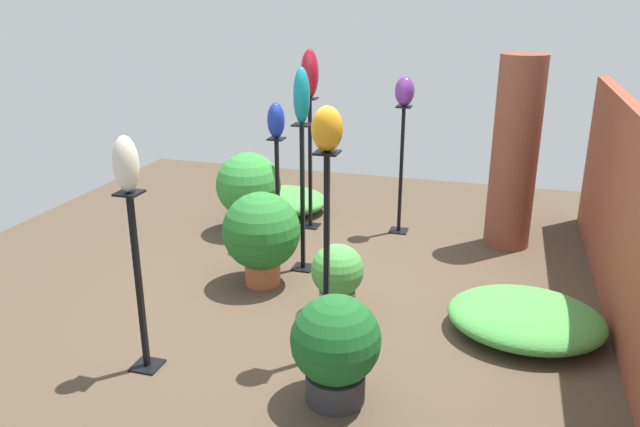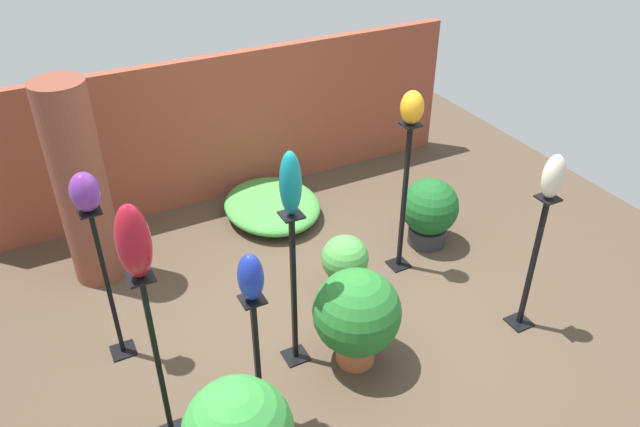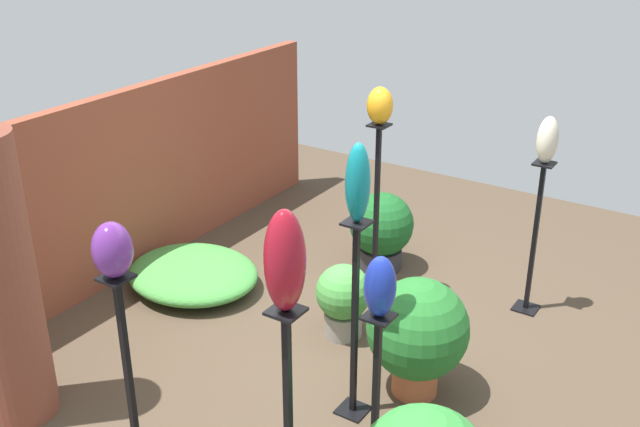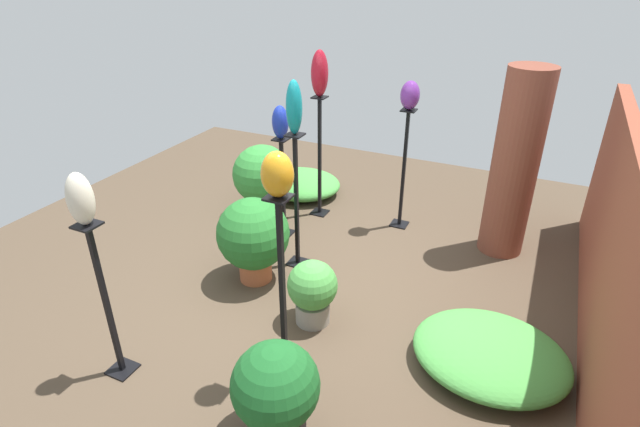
% 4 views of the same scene
% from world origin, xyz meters
% --- Properties ---
extents(ground_plane, '(8.00, 8.00, 0.00)m').
position_xyz_m(ground_plane, '(0.00, 0.00, 0.00)').
color(ground_plane, '#4C3D2D').
extents(brick_wall_back, '(5.60, 0.12, 1.70)m').
position_xyz_m(brick_wall_back, '(0.00, 2.38, 0.85)').
color(brick_wall_back, brown).
rests_on(brick_wall_back, ground).
extents(brick_pillar, '(0.47, 0.47, 2.00)m').
position_xyz_m(brick_pillar, '(-1.73, 1.51, 1.00)').
color(brick_pillar, brown).
rests_on(brick_pillar, ground).
extents(pedestal_violet, '(0.20, 0.20, 1.43)m').
position_xyz_m(pedestal_violet, '(-1.78, 0.33, 0.66)').
color(pedestal_violet, black).
rests_on(pedestal_violet, ground).
extents(pedestal_cobalt, '(0.20, 0.20, 1.17)m').
position_xyz_m(pedestal_cobalt, '(-1.00, -0.83, 0.54)').
color(pedestal_cobalt, black).
rests_on(pedestal_cobalt, ground).
extents(pedestal_teal, '(0.20, 0.20, 1.44)m').
position_xyz_m(pedestal_teal, '(-0.50, -0.40, 0.66)').
color(pedestal_teal, black).
rests_on(pedestal_teal, ground).
extents(pedestal_ivory, '(0.20, 0.20, 1.33)m').
position_xyz_m(pedestal_ivory, '(1.46, -0.95, 0.61)').
color(pedestal_ivory, black).
rests_on(pedestal_ivory, ground).
extents(pedestal_amber, '(0.20, 0.20, 1.57)m').
position_xyz_m(pedestal_amber, '(0.96, 0.26, 0.73)').
color(pedestal_amber, black).
rests_on(pedestal_amber, ground).
extents(art_vase_violet, '(0.22, 0.21, 0.31)m').
position_xyz_m(art_vase_violet, '(-1.78, 0.33, 1.59)').
color(art_vase_violet, '#6B2D8C').
rests_on(art_vase_violet, pedestal_violet).
extents(art_vase_cobalt, '(0.17, 0.18, 0.36)m').
position_xyz_m(art_vase_cobalt, '(-1.00, -0.83, 1.35)').
color(art_vase_cobalt, '#192D9E').
rests_on(art_vase_cobalt, pedestal_cobalt).
extents(art_vase_ruby, '(0.21, 0.19, 0.52)m').
position_xyz_m(art_vase_ruby, '(-1.65, -0.68, 1.75)').
color(art_vase_ruby, maroon).
rests_on(art_vase_ruby, pedestal_ruby).
extents(art_vase_teal, '(0.16, 0.15, 0.51)m').
position_xyz_m(art_vase_teal, '(-0.50, -0.40, 1.69)').
color(art_vase_teal, '#0F727A').
rests_on(art_vase_teal, pedestal_teal).
extents(art_vase_ivory, '(0.18, 0.16, 0.38)m').
position_xyz_m(art_vase_ivory, '(1.46, -0.95, 1.51)').
color(art_vase_ivory, beige).
rests_on(art_vase_ivory, pedestal_ivory).
extents(art_vase_amber, '(0.21, 0.21, 0.30)m').
position_xyz_m(art_vase_amber, '(0.96, 0.26, 1.72)').
color(art_vase_amber, orange).
rests_on(art_vase_amber, pedestal_amber).
extents(potted_plant_front_left, '(0.59, 0.59, 0.74)m').
position_xyz_m(potted_plant_front_left, '(1.44, 0.46, 0.40)').
color(potted_plant_front_left, '#2D2D33').
rests_on(potted_plant_front_left, ground).
extents(potted_plant_back_center, '(0.71, 0.71, 0.88)m').
position_xyz_m(potted_plant_back_center, '(-0.07, -0.65, 0.50)').
color(potted_plant_back_center, '#B25B38').
rests_on(potted_plant_back_center, ground).
extents(potted_plant_front_right, '(0.44, 0.44, 0.61)m').
position_xyz_m(potted_plant_front_right, '(0.27, 0.16, 0.34)').
color(potted_plant_front_right, gray).
rests_on(potted_plant_front_right, ground).
extents(foliage_bed_east, '(1.05, 1.21, 0.28)m').
position_xyz_m(foliage_bed_east, '(0.19, 1.67, 0.14)').
color(foliage_bed_east, '#479942').
rests_on(foliage_bed_east, ground).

